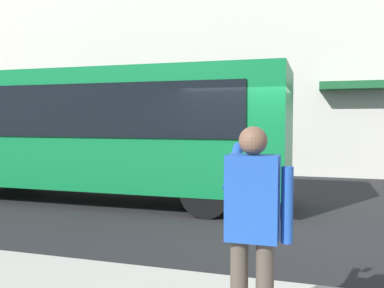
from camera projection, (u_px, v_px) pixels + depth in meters
The scene contains 4 objects.
ground_plane at pixel (249, 217), 8.08m from camera, with size 60.00×60.00×0.00m, color #232326.
building_facade_far at pixel (282, 2), 14.23m from camera, with size 28.00×1.55×12.00m.
red_bus at pixel (96, 129), 9.83m from camera, with size 9.05×2.54×3.08m.
pedestrian_photographer at pixel (253, 218), 3.18m from camera, with size 0.53×0.52×1.70m.
Camera 1 is at (-1.23, 7.97, 1.90)m, focal length 38.54 mm.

